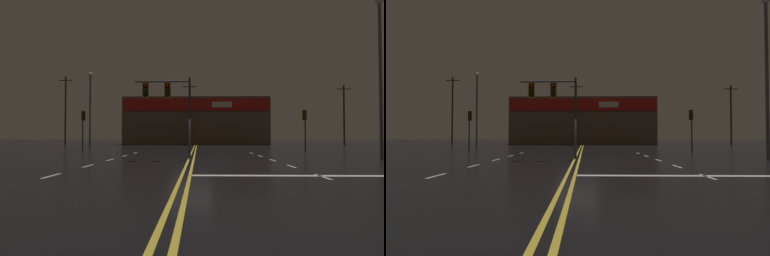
{
  "view_description": "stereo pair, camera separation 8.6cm",
  "coord_description": "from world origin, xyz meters",
  "views": [
    {
      "loc": [
        0.48,
        -17.97,
        1.46
      ],
      "look_at": [
        0.0,
        2.93,
        2.0
      ],
      "focal_mm": 28.0,
      "sensor_mm": 36.0,
      "label": 1
    },
    {
      "loc": [
        0.56,
        -17.97,
        1.46
      ],
      "look_at": [
        0.0,
        2.93,
        2.0
      ],
      "focal_mm": 28.0,
      "sensor_mm": 36.0,
      "label": 2
    }
  ],
  "objects": [
    {
      "name": "traffic_signal_corner_northwest",
      "position": [
        -11.03,
        11.46,
        2.9
      ],
      "size": [
        0.42,
        0.36,
        3.95
      ],
      "color": "#38383D",
      "rests_on": "ground"
    },
    {
      "name": "traffic_signal_corner_northeast",
      "position": [
        10.57,
        10.68,
        2.89
      ],
      "size": [
        0.42,
        0.36,
        3.93
      ],
      "color": "#38383D",
      "rests_on": "ground"
    },
    {
      "name": "utility_pole_row",
      "position": [
        -0.62,
        29.43,
        5.25
      ],
      "size": [
        46.42,
        0.26,
        10.96
      ],
      "color": "#4C3828",
      "rests_on": "ground"
    },
    {
      "name": "road_markings",
      "position": [
        0.92,
        -1.31,
        0.0
      ],
      "size": [
        14.52,
        60.0,
        0.01
      ],
      "color": "gold",
      "rests_on": "ground"
    },
    {
      "name": "building_backdrop",
      "position": [
        0.0,
        35.61,
        3.96
      ],
      "size": [
        24.26,
        10.23,
        7.9
      ],
      "color": "brown",
      "rests_on": "ground"
    },
    {
      "name": "ground_plane",
      "position": [
        0.0,
        0.0,
        0.0
      ],
      "size": [
        200.0,
        200.0,
        0.0
      ],
      "primitive_type": "plane",
      "color": "black"
    },
    {
      "name": "streetlight_far_left",
      "position": [
        -12.74,
        17.99,
        5.87
      ],
      "size": [
        0.56,
        0.56,
        9.16
      ],
      "color": "#59595E",
      "rests_on": "ground"
    },
    {
      "name": "streetlight_median_approach",
      "position": [
        11.9,
        0.98,
        6.53
      ],
      "size": [
        0.56,
        0.56,
        10.36
      ],
      "color": "#59595E",
      "rests_on": "ground"
    },
    {
      "name": "traffic_signal_median",
      "position": [
        -1.56,
        0.86,
        3.89
      ],
      "size": [
        3.57,
        0.36,
        5.15
      ],
      "color": "#38383D",
      "rests_on": "ground"
    }
  ]
}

